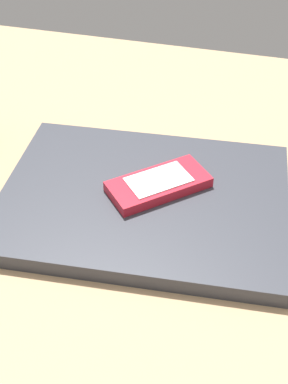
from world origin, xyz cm
name	(u,v)px	position (x,y,z in cm)	size (l,w,h in cm)	color
desk_surface	(187,216)	(0.00, 0.00, 1.50)	(120.00, 80.00, 3.00)	tan
laptop_closed	(144,200)	(4.72, 1.21, 3.91)	(31.12, 23.32, 1.83)	#33353D
cell_phone_on_laptop	(158,186)	(3.40, 0.34, 5.46)	(11.50, 11.20, 1.32)	red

